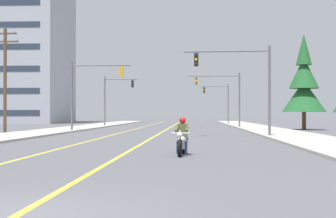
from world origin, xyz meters
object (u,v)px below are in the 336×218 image
traffic_signal_near_right (244,76)px  traffic_signal_mid_left (114,94)px  traffic_signal_mid_right (224,91)px  motorcycle_with_rider (182,140)px  traffic_signal_far_right (220,98)px  conifer_tree_right_verge_far (304,86)px  utility_pole_left_near (5,77)px  apartment_building_far_left_block (8,32)px  traffic_signal_near_left (89,85)px

traffic_signal_near_right → traffic_signal_mid_left: 30.85m
traffic_signal_mid_right → motorcycle_with_rider: bearing=-95.8°
traffic_signal_far_right → conifer_tree_right_verge_far: (6.82, -28.85, 0.30)m
conifer_tree_right_verge_far → traffic_signal_mid_right: bearing=139.2°
utility_pole_left_near → apartment_building_far_left_block: bearing=110.2°
utility_pole_left_near → motorcycle_with_rider: bearing=-54.6°
motorcycle_with_rider → utility_pole_left_near: utility_pole_left_near is taller
conifer_tree_right_verge_far → motorcycle_with_rider: bearing=-109.8°
conifer_tree_right_verge_far → apartment_building_far_left_block: 56.96m
conifer_tree_right_verge_far → traffic_signal_near_left: bearing=-161.9°
traffic_signal_near_right → utility_pole_left_near: size_ratio=0.73×
traffic_signal_mid_right → traffic_signal_far_right: same height
traffic_signal_mid_right → traffic_signal_far_right: size_ratio=1.00×
traffic_signal_mid_right → traffic_signal_mid_left: 14.25m
traffic_signal_near_left → conifer_tree_right_verge_far: conifer_tree_right_verge_far is taller
traffic_signal_near_right → utility_pole_left_near: utility_pole_left_near is taller
traffic_signal_mid_right → traffic_signal_mid_left: bearing=159.1°
traffic_signal_near_left → traffic_signal_far_right: 37.85m
motorcycle_with_rider → apartment_building_far_left_block: size_ratio=0.07×
traffic_signal_mid_right → utility_pole_left_near: (-18.60, -17.32, 0.41)m
traffic_signal_mid_right → traffic_signal_far_right: 22.40m
motorcycle_with_rider → traffic_signal_near_left: bearing=109.4°
traffic_signal_near_left → traffic_signal_far_right: same height
traffic_signal_far_right → traffic_signal_mid_right: bearing=-91.7°
traffic_signal_near_right → apartment_building_far_left_block: (-35.59, 51.77, 11.57)m
motorcycle_with_rider → apartment_building_far_left_block: (-31.76, 67.02, 15.14)m
motorcycle_with_rider → utility_pole_left_near: 25.71m
traffic_signal_mid_left → conifer_tree_right_verge_far: conifer_tree_right_verge_far is taller
traffic_signal_near_left → traffic_signal_mid_left: size_ratio=1.00×
traffic_signal_far_right → conifer_tree_right_verge_far: bearing=-76.7°
motorcycle_with_rider → utility_pole_left_near: bearing=125.4°
traffic_signal_mid_right → apartment_building_far_left_block: bearing=140.9°
traffic_signal_mid_left → traffic_signal_far_right: size_ratio=1.00×
traffic_signal_far_right → motorcycle_with_rider: bearing=-94.3°
traffic_signal_near_left → traffic_signal_far_right: size_ratio=1.00×
traffic_signal_near_left → traffic_signal_near_right: bearing=-37.6°
traffic_signal_near_right → traffic_signal_near_left: (-12.63, 9.73, -0.04)m
motorcycle_with_rider → traffic_signal_mid_right: 38.38m
conifer_tree_right_verge_far → traffic_signal_mid_left: bearing=151.0°
traffic_signal_near_left → traffic_signal_mid_right: same height
traffic_signal_far_right → conifer_tree_right_verge_far: conifer_tree_right_verge_far is taller
utility_pole_left_near → apartment_building_far_left_block: (-17.03, 46.32, 11.17)m
conifer_tree_right_verge_far → apartment_building_far_left_block: apartment_building_far_left_block is taller
motorcycle_with_rider → apartment_building_far_left_block: apartment_building_far_left_block is taller
traffic_signal_mid_left → traffic_signal_far_right: same height
traffic_signal_near_right → traffic_signal_near_left: size_ratio=1.00×
apartment_building_far_left_block → traffic_signal_mid_left: bearing=-47.0°
traffic_signal_near_right → traffic_signal_far_right: bearing=89.1°
traffic_signal_mid_right → conifer_tree_right_verge_far: (7.48, -6.45, 0.22)m
traffic_signal_mid_right → conifer_tree_right_verge_far: bearing=-40.8°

